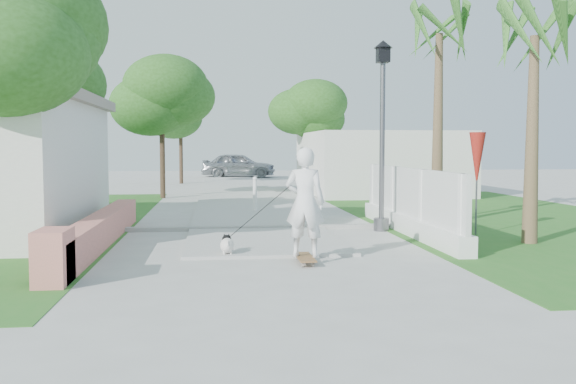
{
  "coord_description": "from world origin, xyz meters",
  "views": [
    {
      "loc": [
        -1.0,
        -9.17,
        1.97
      ],
      "look_at": [
        0.41,
        3.15,
        1.1
      ],
      "focal_mm": 40.0,
      "sensor_mm": 36.0,
      "label": 1
    }
  ],
  "objects": [
    {
      "name": "parked_car",
      "position": [
        0.57,
        32.69,
        0.81
      ],
      "size": [
        4.94,
        2.5,
        1.61
      ],
      "primitive_type": "imported",
      "rotation": [
        0.0,
        0.0,
        1.44
      ],
      "color": "#9FA1A7",
      "rests_on": "ground"
    },
    {
      "name": "lattice_fence",
      "position": [
        3.4,
        5.0,
        0.54
      ],
      "size": [
        0.35,
        7.0,
        1.5
      ],
      "color": "white",
      "rests_on": "ground"
    },
    {
      "name": "bollard",
      "position": [
        0.2,
        10.0,
        0.58
      ],
      "size": [
        0.14,
        0.14,
        1.09
      ],
      "color": "white",
      "rests_on": "ground"
    },
    {
      "name": "tree_left_near",
      "position": [
        -4.48,
        2.98,
        3.82
      ],
      "size": [
        3.6,
        3.6,
        5.28
      ],
      "color": "#4C3826",
      "rests_on": "ground"
    },
    {
      "name": "patio_umbrella",
      "position": [
        4.8,
        4.5,
        1.69
      ],
      "size": [
        0.36,
        0.36,
        2.3
      ],
      "color": "#59595E",
      "rests_on": "ground"
    },
    {
      "name": "tree_left_mid",
      "position": [
        -5.48,
        8.48,
        3.5
      ],
      "size": [
        3.2,
        3.2,
        4.85
      ],
      "color": "#4C3826",
      "rests_on": "ground"
    },
    {
      "name": "tree_path_far",
      "position": [
        -2.78,
        25.98,
        3.82
      ],
      "size": [
        3.2,
        3.2,
        5.17
      ],
      "color": "#4C3826",
      "rests_on": "ground"
    },
    {
      "name": "tree_path_left",
      "position": [
        -2.98,
        15.98,
        3.82
      ],
      "size": [
        3.4,
        3.4,
        5.23
      ],
      "color": "#4C3826",
      "rests_on": "ground"
    },
    {
      "name": "curb",
      "position": [
        0.0,
        6.0,
        0.05
      ],
      "size": [
        6.5,
        0.25,
        0.1
      ],
      "primitive_type": "cube",
      "color": "#999993",
      "rests_on": "ground"
    },
    {
      "name": "palm_near",
      "position": [
        5.4,
        3.2,
        3.95
      ],
      "size": [
        1.8,
        1.8,
        4.7
      ],
      "color": "brown",
      "rests_on": "ground"
    },
    {
      "name": "pink_wall",
      "position": [
        -3.3,
        3.55,
        0.31
      ],
      "size": [
        0.45,
        8.2,
        0.8
      ],
      "color": "#E18373",
      "rests_on": "ground"
    },
    {
      "name": "skateboarder",
      "position": [
        0.01,
        1.84,
        0.88
      ],
      "size": [
        1.69,
        1.51,
        1.97
      ],
      "rotation": [
        0.0,
        0.0,
        2.81
      ],
      "color": "brown",
      "rests_on": "ground"
    },
    {
      "name": "building_right",
      "position": [
        6.0,
        18.0,
        1.3
      ],
      "size": [
        6.0,
        8.0,
        2.6
      ],
      "primitive_type": "cube",
      "color": "silver",
      "rests_on": "ground"
    },
    {
      "name": "path_strip",
      "position": [
        0.0,
        20.0,
        0.03
      ],
      "size": [
        3.2,
        36.0,
        0.06
      ],
      "primitive_type": "cube",
      "color": "#B7B7B2",
      "rests_on": "ground"
    },
    {
      "name": "tree_path_right",
      "position": [
        3.22,
        19.98,
        3.49
      ],
      "size": [
        3.0,
        3.0,
        4.79
      ],
      "color": "#4C3826",
      "rests_on": "ground"
    },
    {
      "name": "street_lamp",
      "position": [
        2.9,
        5.5,
        2.43
      ],
      "size": [
        0.44,
        0.44,
        4.44
      ],
      "color": "#59595E",
      "rests_on": "ground"
    },
    {
      "name": "palm_far",
      "position": [
        4.6,
        6.5,
        4.48
      ],
      "size": [
        1.8,
        1.8,
        5.3
      ],
      "color": "brown",
      "rests_on": "ground"
    },
    {
      "name": "ground",
      "position": [
        0.0,
        0.0,
        0.0
      ],
      "size": [
        90.0,
        90.0,
        0.0
      ],
      "primitive_type": "plane",
      "color": "#B7B7B2",
      "rests_on": "ground"
    },
    {
      "name": "dog",
      "position": [
        -0.79,
        2.34,
        0.21
      ],
      "size": [
        0.27,
        0.58,
        0.4
      ],
      "rotation": [
        0.0,
        0.0,
        0.03
      ],
      "color": "silver",
      "rests_on": "ground"
    },
    {
      "name": "grass_right",
      "position": [
        7.0,
        8.0,
        0.01
      ],
      "size": [
        8.0,
        20.0,
        0.01
      ],
      "primitive_type": "cube",
      "color": "#2A6A21",
      "rests_on": "ground"
    }
  ]
}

